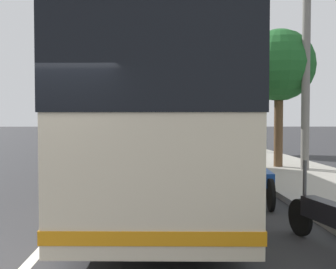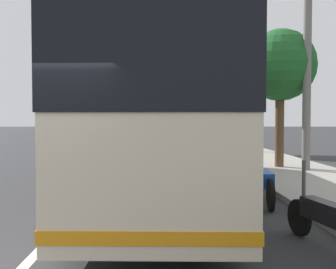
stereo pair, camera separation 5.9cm
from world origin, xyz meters
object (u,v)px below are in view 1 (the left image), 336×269
Objects in this scene: car_ahead_same_lane at (161,130)px; car_side_street at (113,137)px; coach_bus at (164,114)px; car_oncoming at (165,132)px; motorcycle_nearest_curb at (331,220)px; roadside_tree_far_block at (233,73)px; car_behind_bus at (157,128)px; motorcycle_by_tree at (265,182)px; roadside_tree_mid_block at (279,66)px; utility_pole at (306,78)px.

car_side_street is at bearing 169.53° from car_ahead_same_lane.
coach_bus reaches higher than car_oncoming.
roadside_tree_far_block reaches higher than motorcycle_nearest_curb.
coach_bus reaches higher than car_side_street.
car_behind_bus is at bearing -8.92° from motorcycle_nearest_curb.
motorcycle_by_tree is 7.15m from roadside_tree_mid_block.
car_side_street reaches higher than motorcycle_by_tree.
motorcycle_nearest_curb is 0.55× the size of car_behind_bus.
motorcycle_nearest_curb is (-4.78, -2.34, -1.59)m from coach_bus.
utility_pole is at bearing -174.74° from roadside_tree_far_block.
utility_pole is (-13.99, -8.33, 2.64)m from car_side_street.
car_ahead_same_lane is 1.08× the size of car_behind_bus.
car_side_street is 0.75× the size of roadside_tree_far_block.
coach_bus is 17.73m from car_side_street.
roadside_tree_mid_block is at bearing -13.82° from motorcycle_by_tree.
roadside_tree_far_block is (-23.12, -4.00, 3.88)m from car_ahead_same_lane.
roadside_tree_far_block is at bearing 5.26° from utility_pole.
car_side_street reaches higher than car_oncoming.
roadside_tree_far_block is (12.49, -4.17, 2.56)m from coach_bus.
roadside_tree_mid_block is 1.33m from utility_pole.
roadside_tree_mid_block is (9.19, -2.03, 3.44)m from motorcycle_nearest_curb.
roadside_tree_far_block is at bearing -16.52° from coach_bus.
car_behind_bus is at bearing 6.26° from roadside_tree_mid_block.
motorcycle_nearest_curb is 40.45m from car_ahead_same_lane.
motorcycle_by_tree is (3.28, 0.07, 0.02)m from motorcycle_nearest_curb.
car_oncoming is 13.59m from car_side_street.
motorcycle_nearest_curb is 0.35× the size of roadside_tree_far_block.
motorcycle_nearest_curb is at bearing 16.48° from car_side_street.
roadside_tree_mid_block reaches higher than car_ahead_same_lane.
car_ahead_same_lane is 0.82× the size of roadside_tree_mid_block.
coach_bus is at bearing -179.79° from car_behind_bus.
motorcycle_nearest_curb is 9.06m from utility_pole.
car_ahead_same_lane reaches higher than car_oncoming.
utility_pole is (3.38, -5.00, 1.30)m from coach_bus.
coach_bus reaches higher than car_behind_bus.
motorcycle_nearest_curb is 0.51× the size of car_oncoming.
car_oncoming is at bearing 8.50° from roadside_tree_mid_block.
car_ahead_same_lane is at bearing 1.66° from coach_bus.
car_ahead_same_lane is 23.78m from roadside_tree_far_block.
motorcycle_nearest_curb is at bearing -174.04° from car_oncoming.
motorcycle_nearest_curb is 0.33× the size of utility_pole.
car_behind_bus is (47.94, 0.39, -1.32)m from coach_bus.
car_side_street is at bearing 22.32° from motorcycle_by_tree.
car_side_street is 1.09× the size of car_ahead_same_lane.
car_ahead_same_lane is (5.21, 0.33, 0.07)m from car_oncoming.
car_side_street is at bearing 12.78° from coach_bus.
car_oncoming is at bearing 165.76° from car_side_street.
car_behind_bus reaches higher than car_side_street.
car_side_street is (18.87, 5.60, 0.23)m from motorcycle_by_tree.
car_behind_bus is (52.73, 2.74, 0.27)m from motorcycle_nearest_curb.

